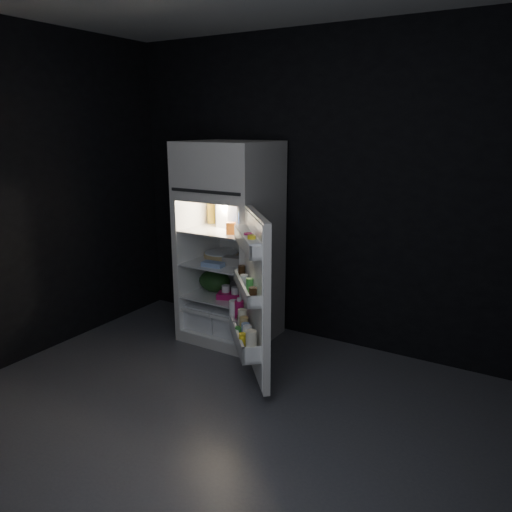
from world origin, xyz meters
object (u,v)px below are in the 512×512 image
Objects in this scene: refrigerator at (231,236)px; milk_jug at (227,214)px; yogurt_tray at (231,296)px; egg_carton at (239,261)px; fridge_door at (253,298)px.

refrigerator is 0.20m from milk_jug.
refrigerator is at bearing 102.33° from yogurt_tray.
refrigerator reaches higher than egg_carton.
refrigerator reaches higher than milk_jug.
egg_carton reaches higher than yogurt_tray.
fridge_door is at bearing -63.65° from yogurt_tray.
yogurt_tray is (-0.05, -0.05, -0.31)m from egg_carton.
refrigerator is at bearing 136.60° from egg_carton.
milk_jug is 0.45m from egg_carton.
yogurt_tray is (0.15, -0.16, -0.69)m from milk_jug.
milk_jug is (-0.05, 0.00, 0.19)m from refrigerator.
refrigerator reaches higher than fridge_door.
egg_carton is 0.32m from yogurt_tray.
egg_carton is (0.15, -0.10, -0.19)m from refrigerator.
refrigerator is at bearing 2.17° from milk_jug.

